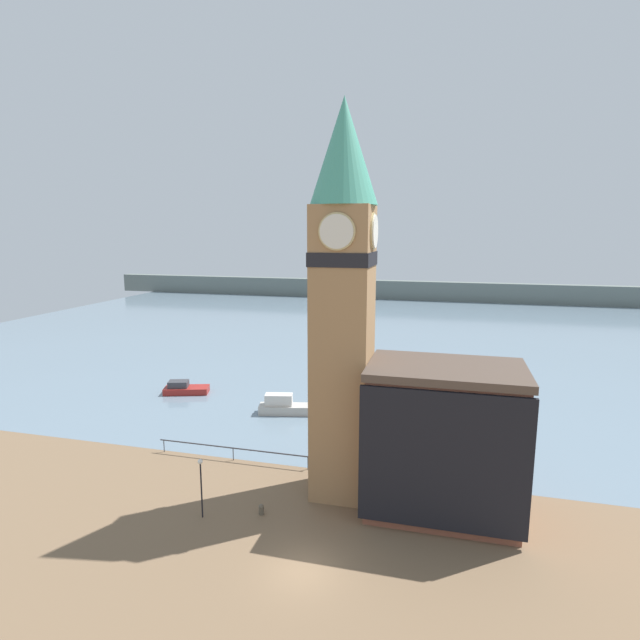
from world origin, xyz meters
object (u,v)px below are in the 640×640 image
(boat_far, at_px, (185,389))
(lamp_post, at_px, (201,477))
(mooring_bollard_near, at_px, (261,509))
(pier_building, at_px, (443,440))
(boat_near, at_px, (287,407))
(clock_tower, at_px, (343,295))

(boat_far, relative_size, lamp_post, 1.33)
(mooring_bollard_near, bearing_deg, lamp_post, -160.39)
(boat_far, xyz_separation_m, lamp_post, (13.83, -22.21, 2.25))
(boat_far, height_order, mooring_bollard_near, boat_far)
(mooring_bollard_near, bearing_deg, pier_building, 17.08)
(mooring_bollard_near, bearing_deg, boat_near, 103.04)
(boat_near, xyz_separation_m, mooring_bollard_near, (4.11, -17.75, -0.36))
(clock_tower, distance_m, boat_far, 30.71)
(boat_far, bearing_deg, lamp_post, -75.48)
(boat_far, distance_m, lamp_post, 26.26)
(clock_tower, bearing_deg, lamp_post, -146.14)
(lamp_post, bearing_deg, boat_far, 121.91)
(boat_near, height_order, mooring_bollard_near, boat_near)
(pier_building, relative_size, mooring_bollard_near, 14.11)
(pier_building, xyz_separation_m, boat_near, (-15.38, 14.28, -4.20))
(boat_far, bearing_deg, pier_building, -48.78)
(pier_building, height_order, boat_near, pier_building)
(boat_near, bearing_deg, mooring_bollard_near, -89.30)
(mooring_bollard_near, height_order, lamp_post, lamp_post)
(boat_near, height_order, boat_far, boat_near)
(clock_tower, relative_size, mooring_bollard_near, 37.64)
(clock_tower, height_order, boat_near, clock_tower)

